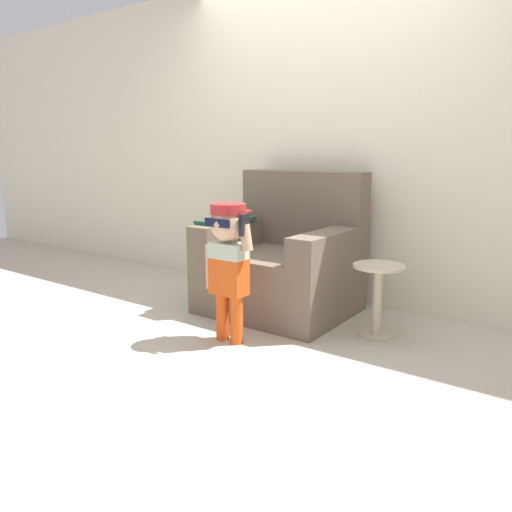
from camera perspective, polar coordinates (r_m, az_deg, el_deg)
ground_plane at (r=3.66m, az=1.94°, el=-7.07°), size 10.00×10.00×0.00m
wall_back at (r=4.09m, az=7.92°, el=13.32°), size 10.00×0.05×2.60m
armchair at (r=3.76m, az=3.05°, el=-0.81°), size 1.06×0.87×1.04m
person_child at (r=3.07m, az=-3.18°, el=0.58°), size 0.36×0.27×0.88m
side_table at (r=3.32m, az=13.73°, el=-4.19°), size 0.33×0.33×0.48m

